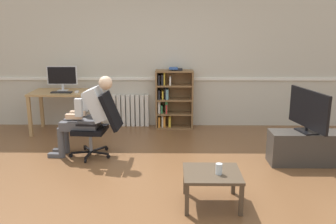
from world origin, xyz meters
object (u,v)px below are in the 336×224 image
radiator (131,111)px  office_chair (100,123)px  computer_desk (65,97)px  bookshelf (172,100)px  tv_screen (308,110)px  tv_stand (305,148)px  computer_mouse (77,92)px  keyboard (62,92)px  person_seated (87,114)px  coffee_table (212,177)px  drinking_glass (219,169)px  imac_monitor (62,76)px

radiator → office_chair: (-0.27, -1.65, 0.22)m
office_chair → computer_desk: bearing=-141.8°
bookshelf → tv_screen: (1.90, -1.82, 0.24)m
bookshelf → tv_stand: 2.65m
computer_mouse → bookshelf: size_ratio=0.09×
keyboard → person_seated: 1.32m
computer_desk → person_seated: (0.68, -1.25, 0.00)m
bookshelf → computer_desk: bearing=-171.4°
radiator → coffee_table: bearing=-68.2°
radiator → tv_screen: size_ratio=0.80×
computer_desk → tv_screen: 4.12m
bookshelf → tv_stand: bookshelf is taller
keyboard → drinking_glass: keyboard is taller
coffee_table → drinking_glass: bearing=-36.1°
drinking_glass → computer_desk: bearing=131.3°
computer_desk → radiator: computer_desk is taller
imac_monitor → keyboard: (0.04, -0.22, -0.25)m
computer_desk → bookshelf: size_ratio=1.04×
coffee_table → office_chair: bearing=135.8°
office_chair → drinking_glass: 2.20m
imac_monitor → drinking_glass: bearing=-48.8°
bookshelf → radiator: bearing=173.0°
radiator → drinking_glass: radiator is taller
keyboard → coffee_table: bearing=-47.2°
computer_mouse → radiator: size_ratio=0.14×
bookshelf → person_seated: bearing=-128.9°
keyboard → tv_screen: tv_screen is taller
computer_desk → drinking_glass: (2.45, -2.78, -0.21)m
coffee_table → drinking_glass: size_ratio=5.25×
computer_desk → coffee_table: 3.64m
tv_stand → tv_screen: size_ratio=1.13×
radiator → tv_stand: radiator is taller
coffee_table → imac_monitor: bearing=130.9°
person_seated → tv_stand: person_seated is taller
computer_mouse → radiator: computer_mouse is taller
computer_mouse → tv_stand: 3.88m
coffee_table → computer_mouse: bearing=129.2°
tv_stand → tv_screen: 0.55m
bookshelf → radiator: bookshelf is taller
imac_monitor → radiator: bearing=14.7°
computer_mouse → coffee_table: size_ratio=0.16×
tv_stand → coffee_table: 1.89m
radiator → bookshelf: bearing=-7.0°
computer_desk → drinking_glass: computer_desk is taller
person_seated → radiator: bearing=168.5°
bookshelf → computer_mouse: bearing=-166.2°
office_chair → drinking_glass: (1.58, -1.52, -0.09)m
bookshelf → drinking_glass: bookshelf is taller
imac_monitor → tv_screen: bearing=-22.4°
office_chair → coffee_table: office_chair is taller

